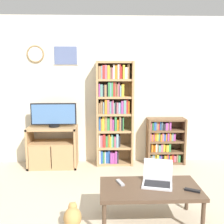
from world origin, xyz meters
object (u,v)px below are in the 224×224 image
object	(u,v)px
tv_stand	(53,147)
television	(53,115)
coffee_table	(149,190)
cat	(72,217)
bookshelf_tall	(113,112)
bookshelf_short	(163,141)
laptop	(157,178)
remote_near_laptop	(120,183)
remote_far_from_laptop	(192,190)

from	to	relation	value
tv_stand	television	world-z (taller)	television
television	coffee_table	xyz separation A→B (m)	(1.34, -1.76, -0.54)
tv_stand	cat	bearing A→B (deg)	-73.53
cat	bookshelf_tall	bearing A→B (deg)	72.20
bookshelf_short	cat	xyz separation A→B (m)	(-1.44, -1.92, -0.28)
television	bookshelf_tall	distance (m)	1.02
tv_stand	coffee_table	xyz separation A→B (m)	(1.37, -1.75, 0.02)
bookshelf_tall	laptop	xyz separation A→B (m)	(0.42, -1.79, -0.46)
bookshelf_tall	coffee_table	size ratio (longest dim) A/B	1.67
tv_stand	coffee_table	world-z (taller)	tv_stand
bookshelf_tall	laptop	distance (m)	1.89
tv_stand	bookshelf_short	bearing A→B (deg)	3.60
bookshelf_tall	cat	world-z (taller)	bookshelf_tall
remote_near_laptop	cat	distance (m)	0.63
coffee_table	cat	bearing A→B (deg)	-176.92
laptop	cat	distance (m)	1.02
laptop	remote_near_laptop	xyz separation A→B (m)	(-0.42, 0.02, -0.05)
coffee_table	laptop	bearing A→B (deg)	38.51
bookshelf_short	coffee_table	xyz separation A→B (m)	(-0.59, -1.88, -0.02)
remote_near_laptop	remote_far_from_laptop	xyz separation A→B (m)	(0.75, -0.22, 0.00)
television	coffee_table	bearing A→B (deg)	-52.72
television	laptop	world-z (taller)	television
tv_stand	television	bearing A→B (deg)	15.54
television	cat	distance (m)	2.04
tv_stand	bookshelf_tall	size ratio (longest dim) A/B	0.46
bookshelf_tall	cat	size ratio (longest dim) A/B	4.67
bookshelf_short	television	bearing A→B (deg)	-176.60
bookshelf_short	laptop	distance (m)	1.87
coffee_table	laptop	world-z (taller)	laptop
coffee_table	remote_near_laptop	distance (m)	0.34
television	remote_far_from_laptop	size ratio (longest dim) A/B	4.74
bookshelf_tall	remote_near_laptop	distance (m)	1.84
bookshelf_tall	laptop	bearing A→B (deg)	-76.76
bookshelf_tall	bookshelf_short	distance (m)	1.07
bookshelf_short	remote_far_from_laptop	size ratio (longest dim) A/B	5.09
bookshelf_tall	remote_near_laptop	world-z (taller)	bookshelf_tall
coffee_table	remote_near_laptop	bearing A→B (deg)	162.24
tv_stand	bookshelf_tall	distance (m)	1.21
bookshelf_short	coffee_table	world-z (taller)	bookshelf_short
bookshelf_short	remote_far_from_laptop	bearing A→B (deg)	-94.79
cat	coffee_table	bearing A→B (deg)	0.47
bookshelf_tall	coffee_table	xyz separation A→B (m)	(0.32, -1.87, -0.56)
tv_stand	coffee_table	distance (m)	2.23
television	bookshelf_short	world-z (taller)	television
television	coffee_table	size ratio (longest dim) A/B	0.71
remote_far_from_laptop	tv_stand	bearing A→B (deg)	72.05
coffee_table	remote_far_from_laptop	xyz separation A→B (m)	(0.43, -0.12, 0.05)
tv_stand	remote_far_from_laptop	xyz separation A→B (m)	(1.80, -1.87, 0.07)
cat	laptop	bearing A→B (deg)	4.85
bookshelf_tall	bookshelf_short	bearing A→B (deg)	0.73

